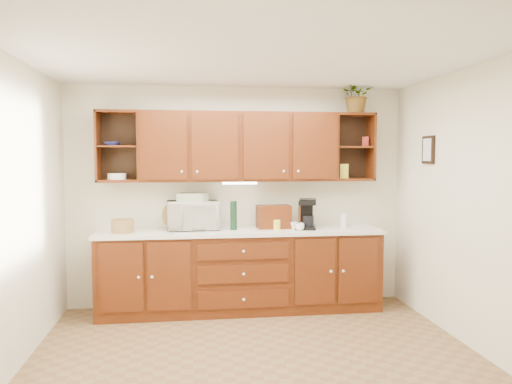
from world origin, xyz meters
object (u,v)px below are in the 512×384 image
object	(u,v)px
microwave	(193,215)
bread_box	(274,217)
coffee_maker	(307,214)
potted_plant	(357,95)

from	to	relation	value
microwave	bread_box	bearing A→B (deg)	-6.11
microwave	coffee_maker	world-z (taller)	coffee_maker
bread_box	potted_plant	distance (m)	1.75
bread_box	coffee_maker	world-z (taller)	coffee_maker
coffee_maker	potted_plant	xyz separation A→B (m)	(0.62, 0.12, 1.40)
coffee_maker	microwave	bearing A→B (deg)	-172.49
potted_plant	coffee_maker	bearing A→B (deg)	-169.05
bread_box	coffee_maker	xyz separation A→B (m)	(0.38, -0.11, 0.03)
bread_box	coffee_maker	size ratio (longest dim) A/B	1.09
microwave	potted_plant	size ratio (longest dim) A/B	1.34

